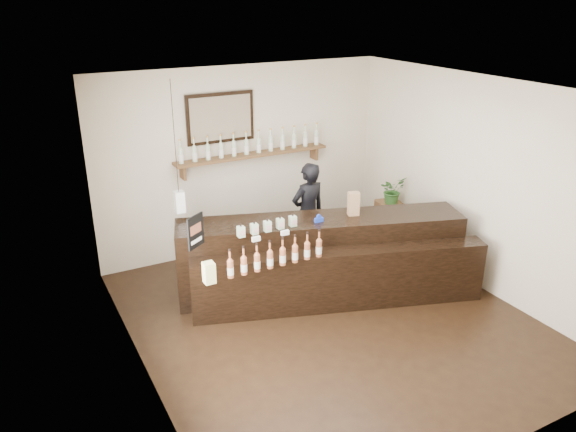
# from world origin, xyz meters

# --- Properties ---
(ground) EXTENTS (5.00, 5.00, 0.00)m
(ground) POSITION_xyz_m (0.00, 0.00, 0.00)
(ground) COLOR black
(ground) RESTS_ON ground
(room_shell) EXTENTS (5.00, 5.00, 5.00)m
(room_shell) POSITION_xyz_m (0.00, 0.00, 1.70)
(room_shell) COLOR beige
(room_shell) RESTS_ON ground
(back_wall_decor) EXTENTS (2.66, 0.96, 1.69)m
(back_wall_decor) POSITION_xyz_m (-0.15, 2.37, 1.76)
(back_wall_decor) COLOR brown
(back_wall_decor) RESTS_ON ground
(counter) EXTENTS (3.73, 2.14, 1.21)m
(counter) POSITION_xyz_m (0.27, 0.56, 0.49)
(counter) COLOR black
(counter) RESTS_ON ground
(promo_sign) EXTENTS (0.24, 0.17, 0.39)m
(promo_sign) POSITION_xyz_m (-1.43, 0.63, 1.23)
(promo_sign) COLOR black
(promo_sign) RESTS_ON counter
(paper_bag) EXTENTS (0.17, 0.15, 0.31)m
(paper_bag) POSITION_xyz_m (0.71, 0.61, 1.19)
(paper_bag) COLOR #946C47
(paper_bag) RESTS_ON counter
(tape_dispenser) EXTENTS (0.12, 0.05, 0.10)m
(tape_dispenser) POSITION_xyz_m (0.19, 0.61, 1.08)
(tape_dispenser) COLOR #1833AA
(tape_dispenser) RESTS_ON counter
(side_cabinet) EXTENTS (0.45, 0.55, 0.71)m
(side_cabinet) POSITION_xyz_m (2.00, 1.42, 0.35)
(side_cabinet) COLOR brown
(side_cabinet) RESTS_ON ground
(potted_plant) EXTENTS (0.43, 0.39, 0.42)m
(potted_plant) POSITION_xyz_m (2.00, 1.42, 0.92)
(potted_plant) COLOR #2F6026
(potted_plant) RESTS_ON side_cabinet
(shopkeeper) EXTENTS (0.66, 0.47, 1.72)m
(shopkeeper) POSITION_xyz_m (0.58, 1.55, 0.86)
(shopkeeper) COLOR black
(shopkeeper) RESTS_ON ground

